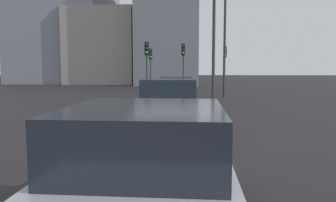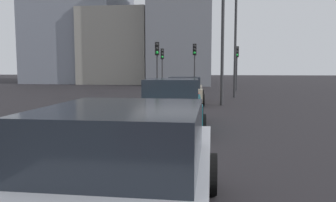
# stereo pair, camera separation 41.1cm
# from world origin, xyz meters

# --- Properties ---
(ground_plane) EXTENTS (160.00, 160.00, 0.20)m
(ground_plane) POSITION_xyz_m (0.00, 0.00, -0.10)
(ground_plane) COLOR black
(car_beige_lead) EXTENTS (4.85, 2.16, 1.45)m
(car_beige_lead) POSITION_xyz_m (8.14, 0.21, 0.71)
(car_beige_lead) COLOR tan
(car_beige_lead) RESTS_ON ground_plane
(car_teal_second) EXTENTS (4.19, 2.21, 1.59)m
(car_teal_second) POSITION_xyz_m (0.52, 0.16, 0.76)
(car_teal_second) COLOR #19606B
(car_teal_second) RESTS_ON ground_plane
(car_silver_third) EXTENTS (4.35, 2.13, 1.53)m
(car_silver_third) POSITION_xyz_m (-6.38, -0.05, 0.74)
(car_silver_third) COLOR #A8AAB2
(car_silver_third) RESTS_ON ground_plane
(traffic_light_near_left) EXTENTS (0.33, 0.31, 3.60)m
(traffic_light_near_left) POSITION_xyz_m (18.66, 2.88, 2.60)
(traffic_light_near_left) COLOR #2D2D30
(traffic_light_near_left) RESTS_ON ground_plane
(traffic_light_near_right) EXTENTS (0.32, 0.28, 3.73)m
(traffic_light_near_right) POSITION_xyz_m (18.38, -3.47, 2.69)
(traffic_light_near_right) COLOR #2D2D30
(traffic_light_near_right) RESTS_ON ground_plane
(traffic_light_far_left) EXTENTS (0.32, 0.29, 3.70)m
(traffic_light_far_left) POSITION_xyz_m (12.68, 2.44, 2.67)
(traffic_light_far_left) COLOR #2D2D30
(traffic_light_far_left) RESTS_ON ground_plane
(traffic_light_far_right) EXTENTS (0.32, 0.29, 3.86)m
(traffic_light_far_right) POSITION_xyz_m (16.81, 0.01, 2.78)
(traffic_light_far_right) COLOR #2D2D30
(traffic_light_far_right) RESTS_ON ground_plane
(street_lamp_kerbside) EXTENTS (0.56, 0.36, 6.76)m
(street_lamp_kerbside) POSITION_xyz_m (7.34, -1.74, 4.02)
(street_lamp_kerbside) COLOR #2D2D30
(street_lamp_kerbside) RESTS_ON ground_plane
(street_lamp_far) EXTENTS (0.56, 0.36, 6.64)m
(street_lamp_far) POSITION_xyz_m (12.10, -2.78, 3.96)
(street_lamp_far) COLOR #2D2D30
(street_lamp_far) RESTS_ON ground_plane
(building_facade_left) EXTENTS (13.11, 6.86, 14.77)m
(building_facade_left) POSITION_xyz_m (31.03, 2.00, 7.38)
(building_facade_left) COLOR slate
(building_facade_left) RESTS_ON ground_plane
(building_facade_center) EXTENTS (11.52, 8.10, 8.88)m
(building_facade_center) POSITION_xyz_m (32.46, 10.00, 4.44)
(building_facade_center) COLOR gray
(building_facade_center) RESTS_ON ground_plane
(building_facade_right) EXTENTS (14.48, 11.17, 16.46)m
(building_facade_right) POSITION_xyz_m (34.66, 16.00, 8.23)
(building_facade_right) COLOR gray
(building_facade_right) RESTS_ON ground_plane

